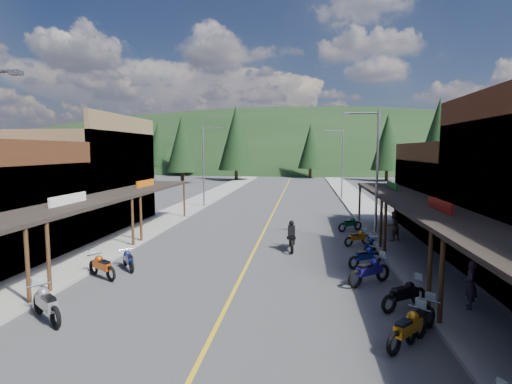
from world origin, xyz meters
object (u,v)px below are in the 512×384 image
(streetlight_1, at_px, (205,163))
(pedestrian_east_b, at_px, (393,226))
(pine_0, at_px, (96,146))
(rider_on_bike, at_px, (292,238))
(streetlight_3, at_px, (341,161))
(pine_5, at_px, (455,139))
(pine_11, at_px, (438,139))
(pedestrian_east_a, at_px, (471,285))
(shop_west_3, at_px, (80,180))
(bike_east_11, at_px, (357,237))
(pine_3, at_px, (310,146))
(bike_east_8, at_px, (370,270))
(bike_east_7, at_px, (404,293))
(bike_west_8, at_px, (128,259))
(streetlight_2, at_px, (375,171))
(bike_east_9, at_px, (365,256))
(bike_west_6, at_px, (46,302))
(bike_east_5, at_px, (408,327))
(shop_east_3, at_px, (470,198))
(pine_8, at_px, (135,148))
(bike_west_7, at_px, (102,265))
(pine_10, at_px, (182,144))
(pine_9, at_px, (451,146))
(pine_7, at_px, (158,144))
(bike_east_6, at_px, (421,318))
(bike_east_10, at_px, (370,245))
(pine_1, at_px, (183,143))
(bike_east_12, at_px, (350,223))
(pine_4, at_px, (388,142))
(pine_2, at_px, (236,138))

(streetlight_1, distance_m, pedestrian_east_b, 20.57)
(pine_0, height_order, rider_on_bike, pine_0)
(streetlight_3, xyz_separation_m, pine_5, (27.05, 42.00, 3.53))
(pine_11, bearing_deg, pedestrian_east_a, -105.84)
(shop_west_3, relative_size, bike_east_11, 5.83)
(pine_3, distance_m, bike_east_8, 65.77)
(bike_east_7, xyz_separation_m, pedestrian_east_a, (2.22, -0.01, 0.42))
(bike_west_8, bearing_deg, streetlight_2, -9.29)
(bike_east_9, xyz_separation_m, pedestrian_east_b, (2.48, 5.49, 0.49))
(bike_west_6, bearing_deg, pedestrian_east_b, -9.11)
(pine_0, xyz_separation_m, bike_east_5, (45.84, -66.90, -5.87))
(shop_east_3, height_order, pine_8, pine_8)
(pine_8, bearing_deg, bike_west_7, -68.42)
(pine_10, xyz_separation_m, pine_11, (38.00, -12.00, 0.40))
(pine_9, height_order, pedestrian_east_a, pine_9)
(pine_10, distance_m, bike_east_8, 55.16)
(streetlight_2, bearing_deg, pine_0, 131.01)
(pine_7, distance_m, bike_east_6, 89.12)
(bike_west_6, distance_m, rider_on_bike, 13.17)
(bike_east_5, relative_size, bike_east_9, 1.05)
(bike_east_9, bearing_deg, pine_11, 122.34)
(bike_east_9, bearing_deg, bike_east_10, 129.92)
(streetlight_1, relative_size, streetlight_3, 1.00)
(pine_11, height_order, pedestrian_east_a, pine_11)
(shop_east_3, distance_m, pine_8, 45.98)
(pine_1, bearing_deg, pine_0, -153.43)
(shop_west_3, distance_m, streetlight_1, 12.73)
(shop_east_3, distance_m, bike_east_10, 9.69)
(shop_west_3, height_order, bike_west_6, shop_west_3)
(pine_1, distance_m, pine_3, 28.29)
(pine_11, height_order, bike_east_12, pine_11)
(pine_4, height_order, bike_east_8, pine_4)
(streetlight_3, bearing_deg, bike_east_5, -91.83)
(pine_4, bearing_deg, pine_2, -175.91)
(pine_1, bearing_deg, pine_7, 143.13)
(pine_7, distance_m, pedestrian_east_b, 78.77)
(streetlight_3, distance_m, pine_1, 50.65)
(streetlight_3, bearing_deg, bike_east_9, -92.46)
(streetlight_2, relative_size, bike_east_12, 3.99)
(bike_east_6, height_order, rider_on_bike, rider_on_bike)
(bike_west_7, xyz_separation_m, bike_east_10, (12.54, 5.36, -0.03))
(shop_east_3, xyz_separation_m, streetlight_2, (-6.80, -3.30, 1.93))
(bike_east_7, distance_m, pedestrian_east_b, 10.83)
(streetlight_3, xyz_separation_m, rider_on_bike, (-4.85, -23.95, -3.75))
(bike_west_6, bearing_deg, shop_west_3, 64.72)
(pine_2, bearing_deg, bike_east_8, -74.83)
(streetlight_1, distance_m, bike_east_5, 30.03)
(pine_3, xyz_separation_m, bike_west_7, (-10.17, -66.02, -5.88))
(pine_0, height_order, pine_11, pine_11)
(bike_east_9, bearing_deg, bike_east_6, -30.63)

